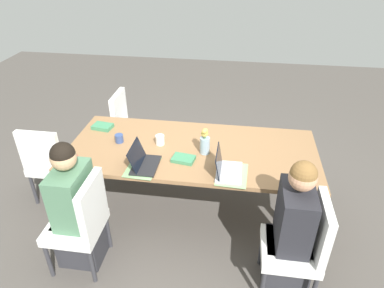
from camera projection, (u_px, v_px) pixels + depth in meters
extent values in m
plane|color=#4C4742|center=(192.00, 207.00, 3.72)|extent=(10.00, 10.00, 0.00)
cube|color=olive|center=(192.00, 150.00, 3.34)|extent=(2.39, 1.05, 0.04)
cylinder|color=olive|center=(299.00, 165.00, 3.78)|extent=(0.07, 0.07, 0.70)
cylinder|color=olive|center=(104.00, 149.00, 4.05)|extent=(0.07, 0.07, 0.70)
cylinder|color=olive|center=(310.00, 223.00, 3.02)|extent=(0.07, 0.07, 0.70)
cylinder|color=olive|center=(70.00, 199.00, 3.30)|extent=(0.07, 0.07, 0.70)
cube|color=silver|center=(290.00, 250.00, 2.69)|extent=(0.44, 0.44, 0.08)
cube|color=silver|center=(322.00, 228.00, 2.53)|extent=(0.06, 0.42, 0.45)
cylinder|color=#333338|center=(262.00, 286.00, 2.67)|extent=(0.04, 0.04, 0.37)
cylinder|color=#333338|center=(261.00, 248.00, 2.99)|extent=(0.04, 0.04, 0.37)
cylinder|color=#333338|center=(306.00, 253.00, 2.94)|extent=(0.04, 0.04, 0.37)
cube|color=#2D2D33|center=(286.00, 260.00, 2.84)|extent=(0.36, 0.34, 0.45)
cube|color=#232328|center=(295.00, 217.00, 2.59)|extent=(0.24, 0.40, 0.50)
sphere|color=tan|center=(303.00, 177.00, 2.39)|extent=(0.20, 0.20, 0.20)
sphere|color=brown|center=(304.00, 174.00, 2.38)|extent=(0.19, 0.19, 0.19)
cube|color=silver|center=(75.00, 227.00, 2.90)|extent=(0.44, 0.44, 0.08)
cube|color=silver|center=(92.00, 205.00, 2.74)|extent=(0.06, 0.42, 0.45)
cylinder|color=#333338|center=(49.00, 260.00, 2.88)|extent=(0.04, 0.04, 0.37)
cylinder|color=#333338|center=(69.00, 228.00, 3.20)|extent=(0.04, 0.04, 0.37)
cylinder|color=#333338|center=(92.00, 266.00, 2.83)|extent=(0.04, 0.04, 0.37)
cylinder|color=#333338|center=(108.00, 232.00, 3.15)|extent=(0.04, 0.04, 0.37)
cube|color=#2D2D33|center=(82.00, 237.00, 3.05)|extent=(0.36, 0.34, 0.45)
cube|color=#4C7556|center=(72.00, 196.00, 2.80)|extent=(0.24, 0.40, 0.50)
sphere|color=tan|center=(63.00, 158.00, 2.61)|extent=(0.20, 0.20, 0.20)
sphere|color=black|center=(63.00, 154.00, 2.59)|extent=(0.19, 0.19, 0.19)
cube|color=silver|center=(136.00, 131.00, 4.29)|extent=(0.44, 0.44, 0.08)
cube|color=silver|center=(119.00, 111.00, 4.18)|extent=(0.06, 0.42, 0.45)
cylinder|color=#333338|center=(155.00, 140.00, 4.55)|extent=(0.04, 0.04, 0.37)
cylinder|color=#333338|center=(148.00, 156.00, 4.23)|extent=(0.04, 0.04, 0.37)
cylinder|color=#333338|center=(128.00, 138.00, 4.59)|extent=(0.04, 0.04, 0.37)
cylinder|color=#333338|center=(118.00, 153.00, 4.27)|extent=(0.04, 0.04, 0.37)
cube|color=silver|center=(55.00, 164.00, 3.69)|extent=(0.44, 0.44, 0.08)
cube|color=silver|center=(40.00, 152.00, 3.39)|extent=(0.42, 0.06, 0.45)
cylinder|color=#333338|center=(51.00, 169.00, 3.99)|extent=(0.04, 0.04, 0.37)
cylinder|color=#333338|center=(82.00, 172.00, 3.95)|extent=(0.04, 0.04, 0.37)
cylinder|color=#333338|center=(34.00, 190.00, 3.67)|extent=(0.04, 0.04, 0.37)
cylinder|color=#333338|center=(68.00, 193.00, 3.63)|extent=(0.04, 0.04, 0.37)
cylinder|color=#8EA8B7|center=(205.00, 145.00, 3.23)|extent=(0.09, 0.09, 0.16)
sphere|color=gold|center=(204.00, 134.00, 3.16)|extent=(0.06, 0.06, 0.06)
cylinder|color=#477A3D|center=(204.00, 136.00, 3.17)|extent=(0.01, 0.01, 0.04)
sphere|color=gold|center=(204.00, 132.00, 3.12)|extent=(0.05, 0.05, 0.05)
cylinder|color=#477A3D|center=(204.00, 136.00, 3.14)|extent=(0.01, 0.01, 0.08)
sphere|color=gold|center=(205.00, 131.00, 3.14)|extent=(0.05, 0.05, 0.05)
cylinder|color=#477A3D|center=(205.00, 134.00, 3.16)|extent=(0.01, 0.01, 0.07)
sphere|color=gold|center=(206.00, 134.00, 3.16)|extent=(0.05, 0.05, 0.05)
cylinder|color=#477A3D|center=(206.00, 136.00, 3.17)|extent=(0.01, 0.01, 0.04)
sphere|color=gold|center=(205.00, 134.00, 3.16)|extent=(0.05, 0.05, 0.05)
cylinder|color=#477A3D|center=(205.00, 136.00, 3.17)|extent=(0.01, 0.01, 0.04)
cube|color=#7FAD70|center=(232.00, 174.00, 2.97)|extent=(0.28, 0.37, 0.00)
cube|color=#7FAD70|center=(143.00, 167.00, 3.07)|extent=(0.28, 0.37, 0.00)
cube|color=black|center=(146.00, 165.00, 3.07)|extent=(0.22, 0.32, 0.02)
cube|color=black|center=(137.00, 155.00, 3.03)|extent=(0.08, 0.31, 0.19)
cube|color=silver|center=(229.00, 172.00, 2.98)|extent=(0.22, 0.32, 0.02)
cube|color=black|center=(219.00, 161.00, 2.94)|extent=(0.04, 0.31, 0.20)
cylinder|color=white|center=(160.00, 140.00, 3.38)|extent=(0.09, 0.09, 0.10)
cylinder|color=#AD3D38|center=(74.00, 161.00, 3.06)|extent=(0.08, 0.08, 0.11)
cylinder|color=#33477A|center=(119.00, 138.00, 3.42)|extent=(0.08, 0.08, 0.08)
cube|color=#3D7F56|center=(103.00, 127.00, 3.67)|extent=(0.22, 0.17, 0.04)
cube|color=#3D7F56|center=(183.00, 159.00, 3.15)|extent=(0.22, 0.17, 0.03)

